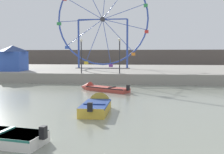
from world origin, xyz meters
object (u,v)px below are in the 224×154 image
at_px(motorboat_mustard_yellow, 98,105).
at_px(motorboat_faded_red, 99,88).
at_px(ferris_wheel_blue_frame, 103,21).
at_px(carnival_booth_blue_tent, 13,58).
at_px(promenade_lamp_near, 81,51).
at_px(promenade_lamp_far, 120,50).

bearing_deg(motorboat_mustard_yellow, motorboat_faded_red, 8.39).
distance_m(motorboat_faded_red, ferris_wheel_blue_frame, 18.05).
relative_size(carnival_booth_blue_tent, promenade_lamp_near, 0.97).
bearing_deg(ferris_wheel_blue_frame, carnival_booth_blue_tent, -145.18).
bearing_deg(motorboat_mustard_yellow, carnival_booth_blue_tent, 38.80).
bearing_deg(carnival_booth_blue_tent, promenade_lamp_far, -17.45).
xyz_separation_m(promenade_lamp_near, promenade_lamp_far, (4.23, 0.02, 0.03)).
bearing_deg(carnival_booth_blue_tent, motorboat_faded_red, -38.90).
bearing_deg(motorboat_mustard_yellow, ferris_wheel_blue_frame, 7.52).
relative_size(motorboat_faded_red, ferris_wheel_blue_frame, 0.35).
xyz_separation_m(motorboat_mustard_yellow, promenade_lamp_near, (-4.16, 13.56, 3.32)).
bearing_deg(promenade_lamp_near, motorboat_mustard_yellow, -72.94).
height_order(promenade_lamp_near, promenade_lamp_far, promenade_lamp_far).
bearing_deg(carnival_booth_blue_tent, ferris_wheel_blue_frame, 30.84).
relative_size(ferris_wheel_blue_frame, promenade_lamp_far, 3.67).
bearing_deg(motorboat_faded_red, motorboat_mustard_yellow, 128.88).
relative_size(motorboat_mustard_yellow, promenade_lamp_far, 1.03).
bearing_deg(promenade_lamp_near, promenade_lamp_far, 0.32).
bearing_deg(ferris_wheel_blue_frame, promenade_lamp_far, -71.80).
bearing_deg(promenade_lamp_near, motorboat_faded_red, -61.98).
bearing_deg(motorboat_faded_red, carnival_booth_blue_tent, -4.94).
distance_m(ferris_wheel_blue_frame, promenade_lamp_near, 11.59).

